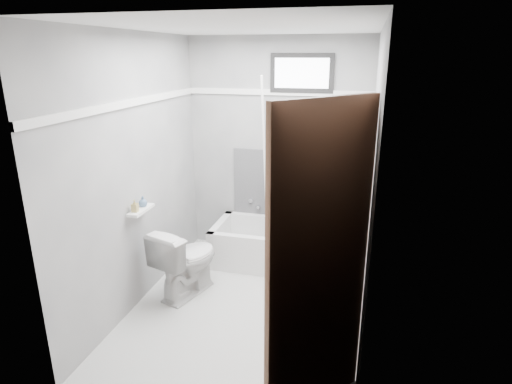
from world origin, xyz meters
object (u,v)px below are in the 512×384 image
(bathtub, at_px, (282,246))
(office_chair, at_px, (301,211))
(toilet, at_px, (187,260))
(soap_bottle_b, at_px, (143,201))
(door, at_px, (362,301))
(soap_bottle_a, at_px, (135,206))

(bathtub, height_order, office_chair, office_chair)
(toilet, bearing_deg, soap_bottle_b, 43.52)
(toilet, distance_m, door, 2.22)
(office_chair, relative_size, soap_bottle_b, 9.97)
(office_chair, bearing_deg, bathtub, -170.68)
(door, height_order, soap_bottle_b, door)
(bathtub, height_order, soap_bottle_b, soap_bottle_b)
(office_chair, height_order, toilet, office_chair)
(soap_bottle_a, relative_size, soap_bottle_b, 1.15)
(bathtub, xyz_separation_m, soap_bottle_b, (-1.09, -0.97, 0.75))
(office_chair, xyz_separation_m, soap_bottle_b, (-1.27, -1.02, 0.35))
(door, bearing_deg, toilet, 139.00)
(door, xyz_separation_m, soap_bottle_b, (-1.92, 1.24, -0.04))
(door, bearing_deg, office_chair, 106.08)
(door, distance_m, soap_bottle_b, 2.29)
(office_chair, xyz_separation_m, soap_bottle_a, (-1.27, -1.16, 0.35))
(toilet, height_order, soap_bottle_a, soap_bottle_a)
(bathtub, xyz_separation_m, toilet, (-0.77, -0.82, 0.13))
(bathtub, bearing_deg, soap_bottle_a, -134.35)
(office_chair, bearing_deg, soap_bottle_b, -147.18)
(door, relative_size, soap_bottle_b, 20.27)
(door, xyz_separation_m, soap_bottle_a, (-1.92, 1.10, -0.03))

